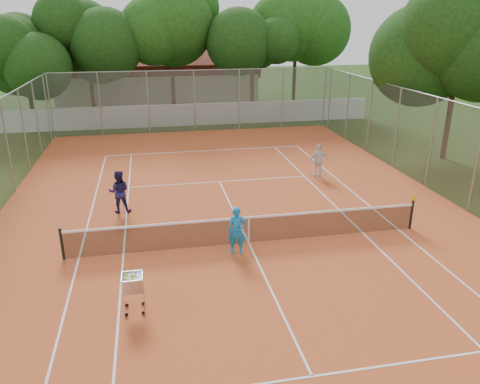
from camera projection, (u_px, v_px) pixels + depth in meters
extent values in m
plane|color=#1B350E|center=(249.00, 243.00, 15.76)|extent=(120.00, 120.00, 0.00)
cube|color=#BE5025|center=(249.00, 243.00, 15.76)|extent=(18.00, 34.00, 0.02)
cube|color=white|center=(249.00, 243.00, 15.75)|extent=(10.98, 23.78, 0.01)
cube|color=black|center=(249.00, 230.00, 15.58)|extent=(11.88, 0.10, 0.98)
cube|color=slate|center=(249.00, 188.00, 15.06)|extent=(18.00, 34.00, 4.00)
cube|color=white|center=(192.00, 115.00, 32.97)|extent=(26.00, 0.30, 1.50)
cube|color=beige|center=(158.00, 78.00, 41.30)|extent=(16.40, 9.00, 4.40)
cube|color=black|center=(186.00, 49.00, 34.25)|extent=(29.00, 19.00, 10.00)
imported|color=#1674BF|center=(237.00, 231.00, 14.80)|extent=(0.64, 0.48, 1.57)
imported|color=#1D1A4F|center=(119.00, 192.00, 17.99)|extent=(0.85, 0.68, 1.68)
imported|color=silver|center=(319.00, 161.00, 22.04)|extent=(0.96, 0.43, 1.61)
cube|color=#BAB9C1|center=(133.00, 292.00, 11.88)|extent=(0.64, 0.64, 1.14)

